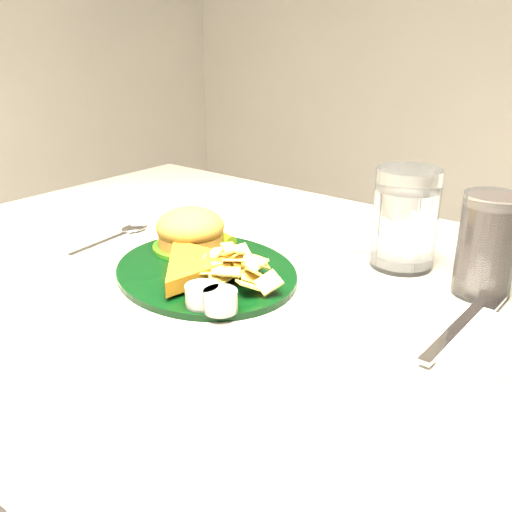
{
  "coord_description": "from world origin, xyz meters",
  "views": [
    {
      "loc": [
        0.41,
        -0.52,
        1.06
      ],
      "look_at": [
        0.01,
        -0.03,
        0.8
      ],
      "focal_mm": 40.0,
      "sensor_mm": 36.0,
      "label": 1
    }
  ],
  "objects_px": {
    "cola_glass": "(487,245)",
    "fork_napkin": "(456,329)",
    "dinner_plate": "(205,253)",
    "table": "(263,507)",
    "water_glass": "(405,219)"
  },
  "relations": [
    {
      "from": "cola_glass",
      "to": "fork_napkin",
      "type": "bearing_deg",
      "value": -82.88
    },
    {
      "from": "dinner_plate",
      "to": "cola_glass",
      "type": "relative_size",
      "value": 2.17
    },
    {
      "from": "dinner_plate",
      "to": "water_glass",
      "type": "distance_m",
      "value": 0.27
    },
    {
      "from": "table",
      "to": "dinner_plate",
      "type": "bearing_deg",
      "value": -163.34
    },
    {
      "from": "dinner_plate",
      "to": "fork_napkin",
      "type": "relative_size",
      "value": 1.41
    },
    {
      "from": "water_glass",
      "to": "fork_napkin",
      "type": "relative_size",
      "value": 0.69
    },
    {
      "from": "table",
      "to": "water_glass",
      "type": "xyz_separation_m",
      "value": [
        0.11,
        0.17,
        0.44
      ]
    },
    {
      "from": "table",
      "to": "dinner_plate",
      "type": "height_order",
      "value": "dinner_plate"
    },
    {
      "from": "fork_napkin",
      "to": "dinner_plate",
      "type": "bearing_deg",
      "value": -170.41
    },
    {
      "from": "water_glass",
      "to": "cola_glass",
      "type": "distance_m",
      "value": 0.12
    },
    {
      "from": "water_glass",
      "to": "cola_glass",
      "type": "height_order",
      "value": "water_glass"
    },
    {
      "from": "cola_glass",
      "to": "fork_napkin",
      "type": "xyz_separation_m",
      "value": [
        0.01,
        -0.12,
        -0.06
      ]
    },
    {
      "from": "table",
      "to": "water_glass",
      "type": "distance_m",
      "value": 0.49
    },
    {
      "from": "fork_napkin",
      "to": "cola_glass",
      "type": "bearing_deg",
      "value": 97.4
    },
    {
      "from": "water_glass",
      "to": "cola_glass",
      "type": "xyz_separation_m",
      "value": [
        0.12,
        -0.02,
        -0.0
      ]
    }
  ]
}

